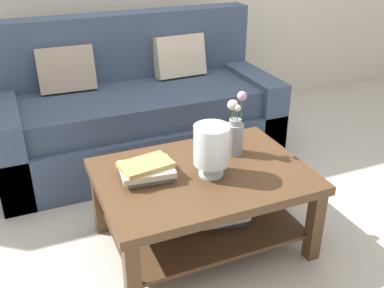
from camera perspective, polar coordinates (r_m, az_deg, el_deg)
ground_plane at (r=2.97m, az=0.16°, el=-8.04°), size 10.00×10.00×0.00m
couch at (r=3.48m, az=-7.07°, el=4.08°), size 2.07×0.90×1.06m
coffee_table at (r=2.48m, az=1.54°, el=-6.32°), size 1.13×0.80×0.47m
book_stack_main at (r=2.36m, az=-5.85°, el=-3.26°), size 0.30×0.25×0.09m
glass_hurricane_vase at (r=2.31m, az=2.50°, el=-0.31°), size 0.19×0.19×0.28m
flower_pitcher at (r=2.55m, az=5.49°, el=1.68°), size 0.12×0.10×0.37m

